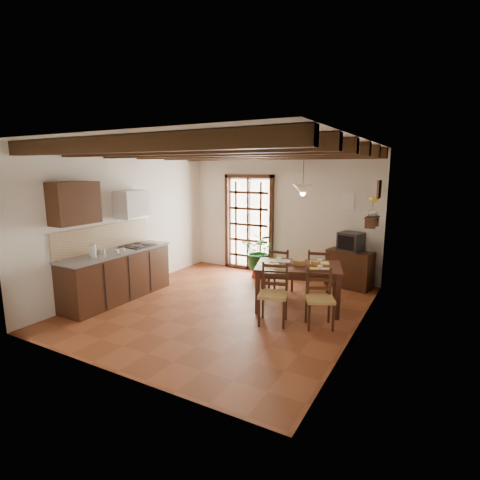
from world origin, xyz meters
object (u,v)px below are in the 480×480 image
Objects in this scene: chair_near_left at (273,305)px; crt_tv at (351,242)px; dining_table at (298,271)px; kitchen_counter at (117,274)px; sideboard at (349,269)px; potted_plant at (260,252)px; chair_far_left at (280,279)px; chair_near_right at (319,309)px; chair_far_right at (318,281)px; pendant_lamp at (303,189)px.

crt_tv is at bearing 59.09° from chair_near_left.
crt_tv is at bearing 54.34° from dining_table.
kitchen_counter is at bearing 170.66° from chair_near_left.
dining_table is 1.73m from crt_tv.
sideboard is 1.95m from potted_plant.
chair_far_left is 0.42× the size of potted_plant.
chair_near_left is 1.05× the size of chair_near_right.
chair_near_left is 2.52m from sideboard.
dining_table is 0.76× the size of potted_plant.
dining_table is 1.78× the size of chair_far_right.
dining_table is at bearing -94.05° from sideboard.
chair_near_left is 1.13× the size of pendant_lamp.
chair_far_left is 0.99× the size of chair_far_right.
kitchen_counter is at bearing 30.40° from chair_far_left.
sideboard is (0.51, 1.63, -0.29)m from dining_table.
pendant_lamp is at bearing 71.67° from dining_table.
crt_tv is at bearing 71.61° from pendant_lamp.
kitchen_counter reaches higher than chair_far_left.
sideboard is at bearing 7.43° from potted_plant.
crt_tv reaches higher than chair_near_right.
chair_near_right reaches higher than sideboard.
kitchen_counter is 4.59m from sideboard.
sideboard is at bearing 59.12° from chair_near_left.
chair_near_left is 1.05× the size of sideboard.
chair_near_left is at bearing -59.16° from potted_plant.
chair_near_left is at bearing -87.34° from crt_tv.
potted_plant reaches higher than chair_near_right.
crt_tv is at bearing 7.26° from potted_plant.
pendant_lamp reaches higher than potted_plant.
chair_far_right is at bearing -166.33° from chair_far_left.
potted_plant is at bearing 117.35° from dining_table.
kitchen_counter reaches higher than crt_tv.
chair_near_right is at bearing 9.42° from kitchen_counter.
chair_near_left is at bearing 171.67° from chair_near_right.
chair_far_left is (-0.46, 1.39, -0.01)m from chair_near_left.
chair_near_right is (0.68, 0.22, -0.02)m from chair_near_left.
kitchen_counter is 2.46× the size of chair_far_left.
dining_table is (3.10, 1.19, 0.20)m from kitchen_counter.
chair_near_right is 0.98× the size of chair_far_left.
chair_near_left is 2.56m from potted_plant.
crt_tv is (1.08, 1.05, 0.67)m from chair_far_left.
potted_plant is (-1.42, 1.38, -0.11)m from dining_table.
crt_tv is at bearing -140.52° from chair_far_left.
chair_near_right is 1.07× the size of pendant_lamp.
dining_table is 0.90m from chair_near_left.
dining_table is at bearing 65.61° from chair_near_left.
dining_table is 1.95× the size of pendant_lamp.
kitchen_counter is 4.61m from crt_tv.
chair_near_left is 1.63m from chair_far_right.
chair_near_left is (2.99, 0.39, -0.18)m from kitchen_counter.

